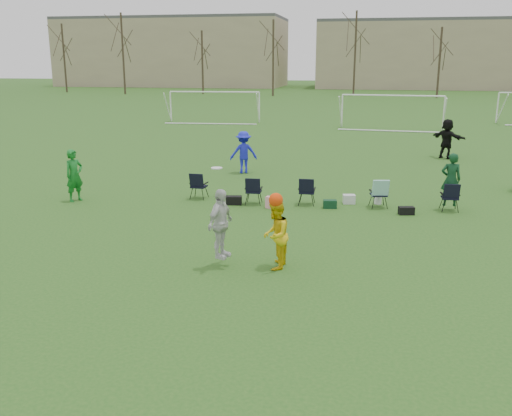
% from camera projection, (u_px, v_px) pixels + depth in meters
% --- Properties ---
extents(ground, '(260.00, 260.00, 0.00)m').
position_uv_depth(ground, '(248.00, 293.00, 12.46)').
color(ground, '#24551A').
rests_on(ground, ground).
extents(fielder_green_near, '(0.72, 0.81, 1.87)m').
position_uv_depth(fielder_green_near, '(74.00, 175.00, 20.33)').
color(fielder_green_near, '#136F22').
rests_on(fielder_green_near, ground).
extents(fielder_blue, '(1.38, 1.08, 1.87)m').
position_uv_depth(fielder_blue, '(244.00, 152.00, 25.39)').
color(fielder_blue, '#1B21D1').
rests_on(fielder_blue, ground).
extents(fielder_black, '(1.81, 1.69, 2.03)m').
position_uv_depth(fielder_black, '(447.00, 139.00, 29.16)').
color(fielder_black, black).
rests_on(fielder_black, ground).
extents(center_contest, '(1.99, 1.14, 2.49)m').
position_uv_depth(center_contest, '(251.00, 229.00, 13.74)').
color(center_contest, silver).
rests_on(center_contest, ground).
extents(sideline_setup, '(9.44, 1.60, 1.95)m').
position_uv_depth(sideline_setup, '(343.00, 190.00, 19.71)').
color(sideline_setup, '#103B1F').
rests_on(sideline_setup, ground).
extents(goal_left, '(7.39, 0.76, 2.46)m').
position_uv_depth(goal_left, '(214.00, 98.00, 46.12)').
color(goal_left, white).
rests_on(goal_left, ground).
extents(goal_mid, '(7.40, 0.63, 2.46)m').
position_uv_depth(goal_mid, '(392.00, 102.00, 41.59)').
color(goal_mid, white).
rests_on(goal_mid, ground).
extents(tree_line, '(110.28, 3.28, 11.40)m').
position_uv_depth(tree_line, '(356.00, 58.00, 77.41)').
color(tree_line, '#382B21').
rests_on(tree_line, ground).
extents(building_row, '(126.00, 16.00, 13.00)m').
position_uv_depth(building_row, '(398.00, 53.00, 100.79)').
color(building_row, tan).
rests_on(building_row, ground).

